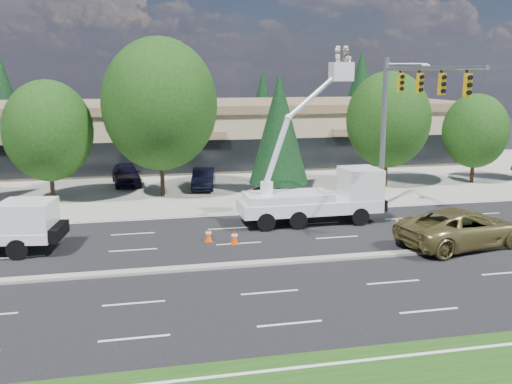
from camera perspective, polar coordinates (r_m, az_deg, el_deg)
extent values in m
plane|color=black|center=(24.65, -0.36, -7.31)|extent=(140.00, 140.00, 0.00)
cube|color=gray|center=(43.81, -5.71, 1.14)|extent=(140.00, 22.00, 0.01)
cube|color=gray|center=(24.63, -0.36, -7.18)|extent=(120.00, 0.55, 0.12)
cube|color=tan|center=(53.30, -7.00, 5.72)|extent=(50.00, 15.00, 5.00)
cube|color=#7B6347|center=(53.09, -7.07, 8.57)|extent=(50.40, 15.40, 0.70)
cube|color=black|center=(45.97, -6.10, 3.52)|extent=(48.00, 0.12, 2.60)
cylinder|color=#332114|center=(38.77, -19.73, 0.98)|extent=(0.28, 0.28, 2.50)
ellipsoid|color=#15330E|center=(38.33, -20.07, 5.78)|extent=(5.56, 5.56, 6.39)
cylinder|color=#332114|center=(38.37, -9.37, 2.07)|extent=(0.28, 0.28, 3.37)
ellipsoid|color=#15330E|center=(37.89, -9.59, 8.65)|extent=(7.50, 7.50, 8.62)
cylinder|color=#332114|center=(39.78, 2.28, 0.68)|extent=(0.26, 0.26, 0.80)
cone|color=black|center=(39.21, 2.32, 6.35)|extent=(4.11, 4.11, 7.51)
cylinder|color=#332114|center=(42.30, 12.85, 2.35)|extent=(0.28, 0.28, 2.68)
ellipsoid|color=#15330E|center=(41.88, 13.07, 7.08)|extent=(5.96, 5.96, 6.85)
cylinder|color=#332114|center=(45.72, 20.83, 2.23)|extent=(0.28, 0.28, 2.15)
ellipsoid|color=#15330E|center=(45.37, 21.09, 5.72)|extent=(4.77, 4.77, 5.49)
cylinder|color=#332114|center=(66.58, -23.60, 4.21)|extent=(0.26, 0.26, 0.80)
cone|color=black|center=(66.20, -23.96, 8.45)|extent=(5.06, 5.06, 9.24)
cylinder|color=#332114|center=(65.26, -11.44, 4.82)|extent=(0.26, 0.26, 0.80)
cone|color=black|center=(64.84, -11.64, 9.68)|extent=(5.61, 5.61, 10.25)
cylinder|color=#332114|center=(66.90, 0.68, 5.22)|extent=(0.26, 0.26, 0.80)
cone|color=black|center=(66.55, 0.69, 8.70)|extent=(4.22, 4.22, 7.72)
cylinder|color=#332114|center=(70.52, 10.27, 5.38)|extent=(0.26, 0.26, 0.80)
cone|color=black|center=(70.14, 10.43, 9.76)|extent=(5.49, 5.49, 10.02)
cylinder|color=gray|center=(35.41, 12.60, 5.74)|extent=(0.32, 0.32, 9.00)
cylinder|color=gray|center=(30.77, 16.87, 11.74)|extent=(0.20, 10.00, 0.20)
cylinder|color=gray|center=(35.80, 14.84, 12.27)|extent=(2.60, 0.12, 0.12)
cube|color=gold|center=(33.43, 14.28, 10.56)|extent=(0.32, 0.22, 1.05)
cube|color=gold|center=(31.47, 16.07, 10.41)|extent=(0.32, 0.22, 1.05)
cube|color=gold|center=(29.55, 18.10, 10.23)|extent=(0.32, 0.22, 1.05)
cube|color=gold|center=(27.66, 20.40, 10.00)|extent=(0.32, 0.22, 1.05)
cube|color=white|center=(27.90, -21.87, -2.45)|extent=(2.60, 2.56, 1.56)
cube|color=black|center=(27.65, -20.57, -2.03)|extent=(0.38, 1.97, 1.04)
cube|color=white|center=(31.25, 5.38, -1.38)|extent=(7.76, 2.40, 0.68)
cube|color=white|center=(32.05, 10.36, 0.66)|extent=(1.96, 2.29, 1.93)
cube|color=black|center=(32.31, 11.55, 0.97)|extent=(0.10, 1.94, 1.16)
cube|color=white|center=(30.77, 3.17, -0.54)|extent=(4.67, 2.27, 0.48)
cylinder|color=white|center=(30.37, 1.08, 0.34)|extent=(0.68, 0.68, 0.77)
cube|color=white|center=(30.97, 8.53, 11.82)|extent=(1.07, 0.88, 1.04)
imported|color=beige|center=(30.90, 8.17, 12.55)|extent=(0.41, 0.61, 1.67)
imported|color=beige|center=(31.05, 8.92, 12.53)|extent=(0.64, 0.82, 1.67)
ellipsoid|color=white|center=(30.93, 8.22, 14.12)|extent=(0.25, 0.25, 0.17)
ellipsoid|color=white|center=(31.08, 8.98, 14.09)|extent=(0.25, 0.25, 0.17)
cube|color=#E54407|center=(28.10, -4.77, -4.89)|extent=(0.40, 0.40, 0.03)
cone|color=#E54407|center=(28.01, -4.78, -4.24)|extent=(0.36, 0.36, 0.70)
cylinder|color=white|center=(27.99, -4.78, -4.10)|extent=(0.29, 0.29, 0.10)
cube|color=#E54407|center=(27.62, -2.16, -5.16)|extent=(0.40, 0.40, 0.03)
cone|color=#E54407|center=(27.53, -2.17, -4.49)|extent=(0.36, 0.36, 0.70)
cylinder|color=white|center=(27.51, -2.17, -4.35)|extent=(0.29, 0.29, 0.10)
cube|color=#E54407|center=(31.07, 14.08, -3.58)|extent=(0.40, 0.40, 0.03)
cone|color=#E54407|center=(30.99, 14.11, -2.99)|extent=(0.36, 0.36, 0.70)
cylinder|color=white|center=(30.97, 14.12, -2.86)|extent=(0.29, 0.29, 0.10)
cube|color=#E54407|center=(31.58, 15.46, -3.41)|extent=(0.40, 0.40, 0.03)
cone|color=#E54407|center=(31.50, 15.50, -2.82)|extent=(0.36, 0.36, 0.70)
cylinder|color=white|center=(31.48, 15.50, -2.70)|extent=(0.29, 0.29, 0.10)
imported|color=olive|center=(28.73, 19.96, -3.38)|extent=(6.89, 4.17, 1.79)
imported|color=black|center=(43.03, -12.86, 1.78)|extent=(2.31, 4.83, 1.59)
imported|color=black|center=(40.75, -5.25, 1.36)|extent=(2.26, 4.56, 1.44)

